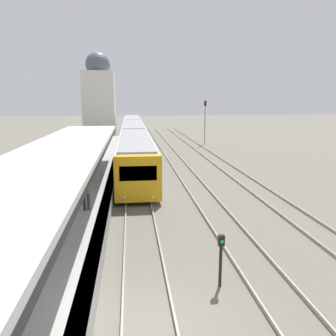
% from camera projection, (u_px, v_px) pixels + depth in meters
% --- Properties ---
extents(ground_plane, '(240.00, 240.00, 0.00)m').
position_uv_depth(ground_plane, '(149.00, 325.00, 8.84)').
color(ground_plane, '#666056').
extents(track_platform_line, '(1.51, 120.00, 0.15)m').
position_uv_depth(track_platform_line, '(149.00, 323.00, 8.83)').
color(track_platform_line, gray).
rests_on(track_platform_line, ground_plane).
extents(track_middle_line, '(1.51, 120.00, 0.15)m').
position_uv_depth(track_middle_line, '(291.00, 312.00, 9.28)').
color(track_middle_line, gray).
rests_on(track_middle_line, ground_plane).
extents(station_platform, '(4.44, 80.00, 0.86)m').
position_uv_depth(station_platform, '(4.00, 321.00, 8.34)').
color(station_platform, '#999993').
rests_on(station_platform, ground_plane).
extents(platform_canopy, '(4.00, 26.33, 2.87)m').
position_uv_depth(platform_canopy, '(63.00, 150.00, 15.80)').
color(platform_canopy, beige).
rests_on(platform_canopy, station_platform).
extents(person_on_platform, '(0.40, 0.22, 1.66)m').
position_uv_depth(person_on_platform, '(86.00, 191.00, 15.31)').
color(person_on_platform, '#2D2D33').
rests_on(person_on_platform, station_platform).
extents(train_near, '(2.71, 48.41, 3.03)m').
position_uv_depth(train_near, '(133.00, 134.00, 41.80)').
color(train_near, gold).
rests_on(train_near, ground_plane).
extents(signal_post_near, '(0.20, 0.22, 1.79)m').
position_uv_depth(signal_post_near, '(221.00, 255.00, 10.46)').
color(signal_post_near, black).
rests_on(signal_post_near, ground_plane).
extents(signal_mast_far, '(0.28, 0.29, 5.86)m').
position_uv_depth(signal_mast_far, '(205.00, 118.00, 44.16)').
color(signal_mast_far, gray).
rests_on(signal_mast_far, ground_plane).
extents(distant_domed_building, '(4.90, 4.90, 13.22)m').
position_uv_depth(distant_domed_building, '(99.00, 98.00, 51.71)').
color(distant_domed_building, silver).
rests_on(distant_domed_building, ground_plane).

